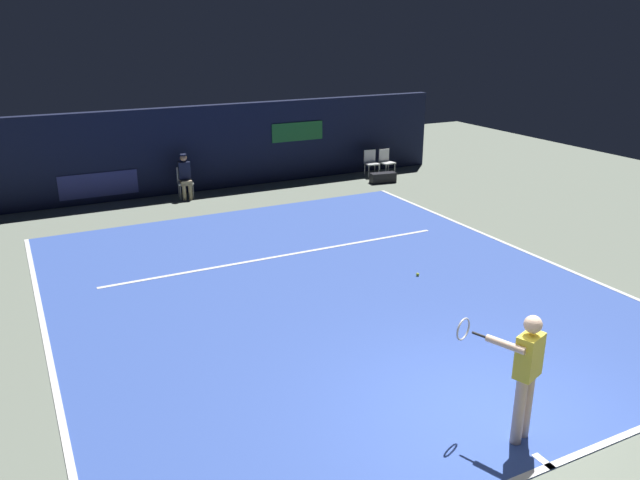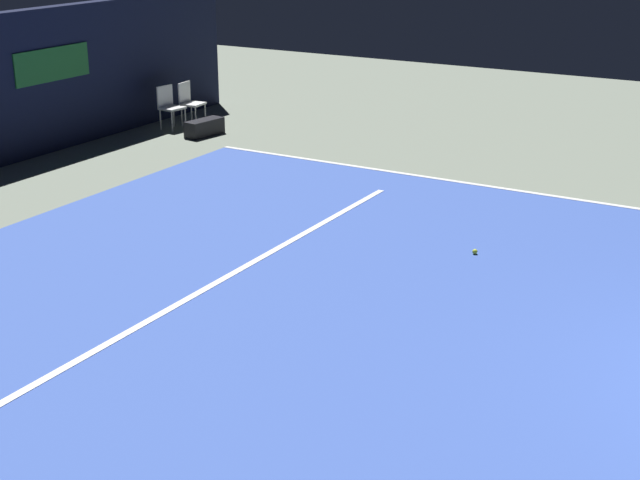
{
  "view_description": "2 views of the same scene",
  "coord_description": "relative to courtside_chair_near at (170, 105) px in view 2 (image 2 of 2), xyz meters",
  "views": [
    {
      "loc": [
        -5.21,
        -5.18,
        5.02
      ],
      "look_at": [
        0.29,
        5.66,
        0.75
      ],
      "focal_mm": 35.19,
      "sensor_mm": 36.0,
      "label": 1
    },
    {
      "loc": [
        -8.74,
        0.73,
        4.28
      ],
      "look_at": [
        -0.45,
        5.52,
        0.82
      ],
      "focal_mm": 51.71,
      "sensor_mm": 36.0,
      "label": 2
    }
  ],
  "objects": [
    {
      "name": "courtside_chair_far",
      "position": [
        0.53,
        -0.11,
        0.0
      ],
      "size": [
        0.48,
        0.45,
        0.88
      ],
      "color": "white",
      "rests_on": "ground"
    },
    {
      "name": "ground_plane",
      "position": [
        -5.8,
        -7.79,
        -0.5
      ],
      "size": [
        32.57,
        32.57,
        0.0
      ],
      "primitive_type": "plane",
      "color": "gray"
    },
    {
      "name": "court_surface",
      "position": [
        -5.8,
        -7.79,
        -0.5
      ],
      "size": [
        10.26,
        11.79,
        0.01
      ],
      "primitive_type": "cube",
      "color": "#3856B2",
      "rests_on": "ground"
    },
    {
      "name": "courtside_chair_near",
      "position": [
        0.0,
        0.0,
        0.0
      ],
      "size": [
        0.49,
        0.47,
        0.88
      ],
      "color": "white",
      "rests_on": "ground"
    },
    {
      "name": "line_sideline_left",
      "position": [
        -0.72,
        -7.79,
        -0.49
      ],
      "size": [
        0.1,
        11.79,
        0.01
      ],
      "primitive_type": "cube",
      "color": "white",
      "rests_on": "court_surface"
    },
    {
      "name": "equipment_bag",
      "position": [
        -0.12,
        -0.95,
        -0.34
      ],
      "size": [
        0.88,
        0.44,
        0.32
      ],
      "primitive_type": "cube",
      "rotation": [
        0.0,
        0.0,
        -0.14
      ],
      "color": "black",
      "rests_on": "ground"
    },
    {
      "name": "tennis_ball",
      "position": [
        -3.77,
        -8.07,
        -0.46
      ],
      "size": [
        0.07,
        0.07,
        0.07
      ],
      "primitive_type": "sphere",
      "color": "#CCE033",
      "rests_on": "court_surface"
    },
    {
      "name": "line_service",
      "position": [
        -5.8,
        -5.72,
        -0.49
      ],
      "size": [
        8.0,
        0.1,
        0.01
      ],
      "primitive_type": "cube",
      "color": "white",
      "rests_on": "court_surface"
    }
  ]
}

